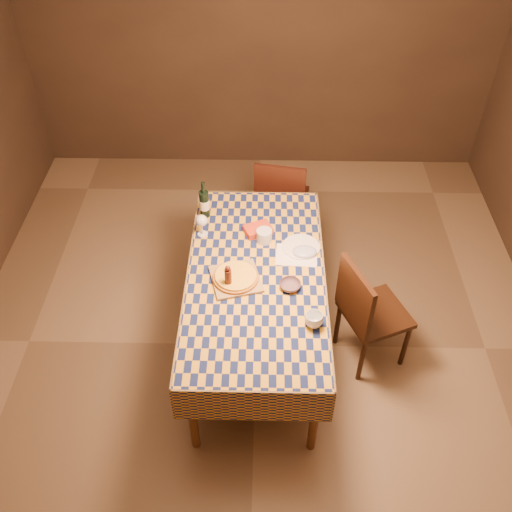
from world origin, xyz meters
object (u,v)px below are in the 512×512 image
object	(u,v)px
pizza	(236,277)
white_plate	(301,247)
chair_right	(366,310)
dining_table	(256,283)
bowl	(290,286)
cutting_board	(236,279)
chair_far	(281,199)
wine_bottle	(204,204)

from	to	relation	value
pizza	white_plate	distance (m)	0.56
pizza	chair_right	xyz separation A→B (m)	(0.90, -0.03, -0.28)
dining_table	bowl	size ratio (longest dim) A/B	13.07
dining_table	chair_right	world-z (taller)	chair_right
dining_table	cutting_board	world-z (taller)	cutting_board
pizza	bowl	xyz separation A→B (m)	(0.36, -0.06, -0.01)
bowl	white_plate	bearing A→B (deg)	77.35
dining_table	cutting_board	xyz separation A→B (m)	(-0.13, -0.05, 0.09)
chair_right	cutting_board	bearing A→B (deg)	177.86
bowl	white_plate	world-z (taller)	bowl
chair_far	chair_right	bearing A→B (deg)	-65.04
wine_bottle	pizza	bearing A→B (deg)	-68.70
chair_far	chair_right	size ratio (longest dim) A/B	1.00
white_plate	pizza	bearing A→B (deg)	-143.85
cutting_board	wine_bottle	xyz separation A→B (m)	(-0.26, 0.68, 0.10)
dining_table	white_plate	bearing A→B (deg)	41.13
white_plate	dining_table	bearing A→B (deg)	-138.87
bowl	wine_bottle	world-z (taller)	wine_bottle
chair_right	bowl	bearing A→B (deg)	-176.91
white_plate	chair_far	bearing A→B (deg)	98.02
cutting_board	white_plate	size ratio (longest dim) A/B	1.17
chair_far	white_plate	bearing A→B (deg)	-81.98
bowl	chair_right	distance (m)	0.61
cutting_board	bowl	xyz separation A→B (m)	(0.36, -0.06, 0.01)
dining_table	chair_right	distance (m)	0.79
pizza	bowl	world-z (taller)	pizza
chair_right	white_plate	bearing A→B (deg)	141.44
cutting_board	pizza	world-z (taller)	pizza
wine_bottle	white_plate	size ratio (longest dim) A/B	1.14
cutting_board	chair_right	xyz separation A→B (m)	(0.90, -0.03, -0.26)
dining_table	chair_right	size ratio (longest dim) A/B	1.98
bowl	wine_bottle	bearing A→B (deg)	130.22
pizza	wine_bottle	xyz separation A→B (m)	(-0.26, 0.68, 0.08)
cutting_board	white_plate	world-z (taller)	cutting_board
bowl	chair_far	distance (m)	1.30
cutting_board	wine_bottle	world-z (taller)	wine_bottle
cutting_board	chair_far	size ratio (longest dim) A/B	0.34
cutting_board	chair_right	size ratio (longest dim) A/B	0.34
cutting_board	white_plate	xyz separation A→B (m)	(0.45, 0.33, -0.00)
cutting_board	wine_bottle	bearing A→B (deg)	111.30
dining_table	bowl	world-z (taller)	bowl
pizza	chair_far	world-z (taller)	chair_far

